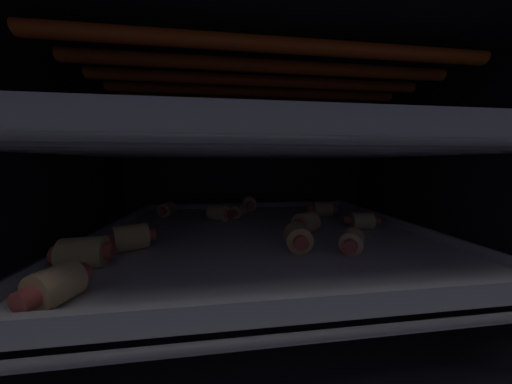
# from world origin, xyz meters

# --- Properties ---
(ground_plane) EXTENTS (0.62, 0.49, 0.01)m
(ground_plane) POSITION_xyz_m (0.00, 0.00, -0.01)
(ground_plane) COLOR black
(oven_wall_back) EXTENTS (0.62, 0.01, 0.35)m
(oven_wall_back) POSITION_xyz_m (0.00, 0.24, 0.18)
(oven_wall_back) COLOR black
(oven_wall_back) RESTS_ON ground_plane
(oven_wall_left) EXTENTS (0.01, 0.47, 0.35)m
(oven_wall_left) POSITION_xyz_m (-0.31, 0.00, 0.18)
(oven_wall_left) COLOR black
(oven_wall_left) RESTS_ON ground_plane
(oven_wall_right) EXTENTS (0.01, 0.47, 0.35)m
(oven_wall_right) POSITION_xyz_m (0.31, 0.00, 0.18)
(oven_wall_right) COLOR black
(oven_wall_right) RESTS_ON ground_plane
(oven_ceiling) EXTENTS (0.62, 0.49, 0.01)m
(oven_ceiling) POSITION_xyz_m (0.00, 0.00, 0.36)
(oven_ceiling) COLOR black
(heating_element) EXTENTS (0.48, 0.22, 0.02)m
(heating_element) POSITION_xyz_m (0.00, 0.00, 0.33)
(heating_element) COLOR #F25919
(oven_rack_lower) EXTENTS (0.57, 0.46, 0.01)m
(oven_rack_lower) POSITION_xyz_m (0.00, 0.00, 0.09)
(oven_rack_lower) COLOR slate
(baking_tray_lower) EXTENTS (0.48, 0.40, 0.02)m
(baking_tray_lower) POSITION_xyz_m (0.00, 0.00, 0.10)
(baking_tray_lower) COLOR silver
(baking_tray_lower) RESTS_ON oven_rack_lower
(pig_in_blanket_lower_0) EXTENTS (0.04, 0.06, 0.03)m
(pig_in_blanket_lower_0) POSITION_xyz_m (-0.01, 0.16, 0.12)
(pig_in_blanket_lower_0) COLOR #DCB67B
(pig_in_blanket_lower_0) RESTS_ON baking_tray_lower
(pig_in_blanket_lower_1) EXTENTS (0.04, 0.05, 0.03)m
(pig_in_blanket_lower_1) POSITION_xyz_m (0.03, -0.08, 0.12)
(pig_in_blanket_lower_1) COLOR #D9B373
(pig_in_blanket_lower_1) RESTS_ON baking_tray_lower
(pig_in_blanket_lower_2) EXTENTS (0.06, 0.03, 0.03)m
(pig_in_blanket_lower_2) POSITION_xyz_m (0.13, 0.08, 0.12)
(pig_in_blanket_lower_2) COLOR #D7B570
(pig_in_blanket_lower_2) RESTS_ON baking_tray_lower
(pig_in_blanket_lower_3) EXTENTS (0.04, 0.05, 0.03)m
(pig_in_blanket_lower_3) POSITION_xyz_m (-0.19, -0.17, 0.11)
(pig_in_blanket_lower_3) COLOR #E3BC77
(pig_in_blanket_lower_3) RESTS_ON baking_tray_lower
(pig_in_blanket_lower_4) EXTENTS (0.03, 0.06, 0.03)m
(pig_in_blanket_lower_4) POSITION_xyz_m (-0.18, 0.13, 0.11)
(pig_in_blanket_lower_4) COLOR #D4C582
(pig_in_blanket_lower_4) RESTS_ON baking_tray_lower
(pig_in_blanket_lower_5) EXTENTS (0.06, 0.03, 0.03)m
(pig_in_blanket_lower_5) POSITION_xyz_m (0.16, -0.01, 0.11)
(pig_in_blanket_lower_5) COLOR #DAC183
(pig_in_blanket_lower_5) RESTS_ON baking_tray_lower
(pig_in_blanket_lower_6) EXTENTS (0.04, 0.05, 0.03)m
(pig_in_blanket_lower_6) POSITION_xyz_m (-0.03, 0.09, 0.11)
(pig_in_blanket_lower_6) COLOR #DBC980
(pig_in_blanket_lower_6) RESTS_ON baking_tray_lower
(pig_in_blanket_lower_7) EXTENTS (0.06, 0.04, 0.03)m
(pig_in_blanket_lower_7) POSITION_xyz_m (-0.20, -0.10, 0.12)
(pig_in_blanket_lower_7) COLOR #E0C774
(pig_in_blanket_lower_7) RESTS_ON baking_tray_lower
(pig_in_blanket_lower_8) EXTENTS (0.06, 0.05, 0.03)m
(pig_in_blanket_lower_8) POSITION_xyz_m (-0.17, -0.06, 0.12)
(pig_in_blanket_lower_8) COLOR #E0BD7A
(pig_in_blanket_lower_8) RESTS_ON baking_tray_lower
(pig_in_blanket_lower_9) EXTENTS (0.05, 0.04, 0.03)m
(pig_in_blanket_lower_9) POSITION_xyz_m (0.06, -0.02, 0.12)
(pig_in_blanket_lower_9) COLOR #E7B37E
(pig_in_blanket_lower_9) RESTS_ON baking_tray_lower
(pig_in_blanket_lower_10) EXTENTS (0.05, 0.04, 0.03)m
(pig_in_blanket_lower_10) POSITION_xyz_m (-0.07, 0.07, 0.11)
(pig_in_blanket_lower_10) COLOR #E9C378
(pig_in_blanket_lower_10) RESTS_ON baking_tray_lower
(pig_in_blanket_lower_11) EXTENTS (0.04, 0.05, 0.03)m
(pig_in_blanket_lower_11) POSITION_xyz_m (0.09, -0.10, 0.11)
(pig_in_blanket_lower_11) COLOR #E4B585
(pig_in_blanket_lower_11) RESTS_ON baking_tray_lower
(oven_rack_upper) EXTENTS (0.57, 0.46, 0.01)m
(oven_rack_upper) POSITION_xyz_m (0.00, 0.00, 0.22)
(oven_rack_upper) COLOR slate
(baking_tray_upper) EXTENTS (0.48, 0.40, 0.02)m
(baking_tray_upper) POSITION_xyz_m (0.00, 0.00, 0.23)
(baking_tray_upper) COLOR silver
(baking_tray_upper) RESTS_ON oven_rack_upper
(pig_in_blanket_upper_0) EXTENTS (0.06, 0.04, 0.03)m
(pig_in_blanket_upper_0) POSITION_xyz_m (0.05, 0.01, 0.25)
(pig_in_blanket_upper_0) COLOR #E8BE7B
(pig_in_blanket_upper_0) RESTS_ON baking_tray_upper
(pig_in_blanket_upper_1) EXTENTS (0.04, 0.05, 0.03)m
(pig_in_blanket_upper_1) POSITION_xyz_m (-0.12, 0.00, 0.25)
(pig_in_blanket_upper_1) COLOR #EBBA72
(pig_in_blanket_upper_1) RESTS_ON baking_tray_upper
(pig_in_blanket_upper_2) EXTENTS (0.04, 0.05, 0.03)m
(pig_in_blanket_upper_2) POSITION_xyz_m (-0.09, -0.06, 0.25)
(pig_in_blanket_upper_2) COLOR #D8C270
(pig_in_blanket_upper_2) RESTS_ON baking_tray_upper
(pig_in_blanket_upper_3) EXTENTS (0.05, 0.04, 0.03)m
(pig_in_blanket_upper_3) POSITION_xyz_m (0.04, 0.07, 0.24)
(pig_in_blanket_upper_3) COLOR #D9C46F
(pig_in_blanket_upper_3) RESTS_ON baking_tray_upper
(pig_in_blanket_upper_4) EXTENTS (0.05, 0.03, 0.03)m
(pig_in_blanket_upper_4) POSITION_xyz_m (-0.03, 0.02, 0.24)
(pig_in_blanket_upper_4) COLOR #E0C66E
(pig_in_blanket_upper_4) RESTS_ON baking_tray_upper
(pig_in_blanket_upper_5) EXTENTS (0.03, 0.06, 0.03)m
(pig_in_blanket_upper_5) POSITION_xyz_m (-0.16, 0.11, 0.25)
(pig_in_blanket_upper_5) COLOR #DEB17C
(pig_in_blanket_upper_5) RESTS_ON baking_tray_upper
(pig_in_blanket_upper_6) EXTENTS (0.05, 0.05, 0.03)m
(pig_in_blanket_upper_6) POSITION_xyz_m (-0.20, -0.10, 0.24)
(pig_in_blanket_upper_6) COLOR #D6BA85
(pig_in_blanket_upper_6) RESTS_ON baking_tray_upper
(pig_in_blanket_upper_7) EXTENTS (0.04, 0.05, 0.03)m
(pig_in_blanket_upper_7) POSITION_xyz_m (0.10, 0.15, 0.25)
(pig_in_blanket_upper_7) COLOR #E5C086
(pig_in_blanket_upper_7) RESTS_ON baking_tray_upper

